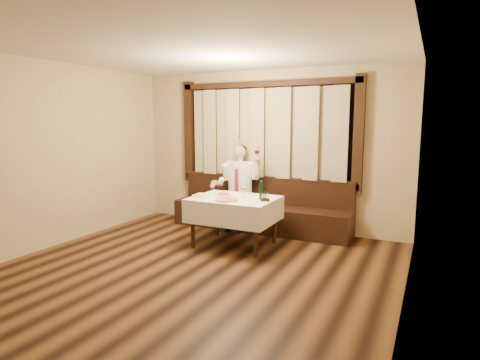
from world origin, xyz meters
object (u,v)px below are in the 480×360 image
at_px(dining_table, 234,204).
at_px(pasta_cream, 200,194).
at_px(seated_man, 238,181).
at_px(pizza, 227,200).
at_px(banquette, 260,212).
at_px(cruet_caddy, 265,198).
at_px(green_bottle, 261,192).
at_px(pasta_red, 223,193).

height_order(dining_table, pasta_cream, pasta_cream).
bearing_deg(seated_man, pizza, -71.51).
height_order(banquette, seated_man, seated_man).
height_order(pasta_cream, seated_man, seated_man).
bearing_deg(dining_table, seated_man, 112.51).
height_order(pasta_cream, cruet_caddy, cruet_caddy).
bearing_deg(pizza, pasta_cream, 164.93).
bearing_deg(pizza, green_bottle, 35.96).
xyz_separation_m(pasta_red, seated_man, (-0.17, 0.88, 0.06)).
relative_size(green_bottle, cruet_caddy, 2.01).
distance_m(green_bottle, seated_man, 1.22).
bearing_deg(banquette, pasta_red, -102.49).
distance_m(banquette, cruet_caddy, 1.30).
relative_size(banquette, pizza, 9.20).
distance_m(pasta_red, pasta_cream, 0.36).
xyz_separation_m(banquette, dining_table, (0.00, -1.02, 0.34)).
bearing_deg(seated_man, banquette, 13.28).
bearing_deg(pizza, pasta_red, 125.44).
relative_size(banquette, dining_table, 2.52).
height_order(dining_table, seated_man, seated_man).
xyz_separation_m(dining_table, seated_man, (-0.39, 0.93, 0.21)).
relative_size(dining_table, pizza, 3.65).
bearing_deg(cruet_caddy, dining_table, 153.65).
bearing_deg(banquette, pasta_cream, -114.73).
bearing_deg(dining_table, pasta_cream, -166.47).
relative_size(pasta_cream, seated_man, 0.17).
xyz_separation_m(banquette, cruet_caddy, (0.53, -1.08, 0.49)).
relative_size(pasta_cream, green_bottle, 0.91).
xyz_separation_m(dining_table, pasta_red, (-0.22, 0.05, 0.14)).
bearing_deg(pasta_red, green_bottle, -2.23).
xyz_separation_m(pizza, green_bottle, (0.42, 0.30, 0.11)).
height_order(pasta_red, seated_man, seated_man).
bearing_deg(pizza, banquette, 90.77).
height_order(dining_table, pasta_red, pasta_red).
distance_m(pizza, pasta_red, 0.40).
bearing_deg(pizza, dining_table, 93.64).
bearing_deg(seated_man, green_bottle, -47.85).
height_order(banquette, pasta_cream, banquette).
bearing_deg(pasta_red, cruet_caddy, -8.06).
distance_m(banquette, green_bottle, 1.23).
height_order(banquette, green_bottle, green_bottle).
height_order(pizza, pasta_cream, pasta_cream).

